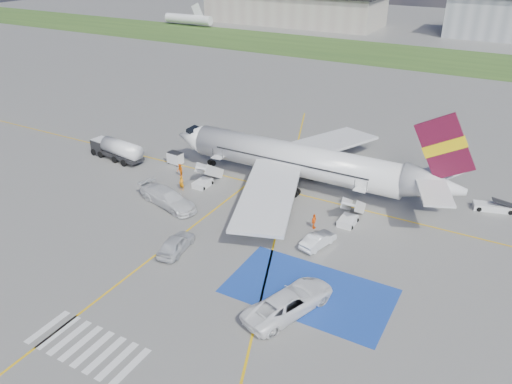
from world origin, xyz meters
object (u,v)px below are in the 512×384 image
(airliner, at_px, (306,162))
(van_white_a, at_px, (289,299))
(car_silver_a, at_px, (176,244))
(van_white_b, at_px, (167,195))
(fuel_tanker, at_px, (117,151))
(belt_loader, at_px, (494,207))
(gpu_cart, at_px, (175,159))
(car_silver_b, at_px, (318,240))

(airliner, relative_size, van_white_a, 5.70)
(car_silver_a, bearing_deg, van_white_b, -55.95)
(fuel_tanker, xyz_separation_m, van_white_a, (33.87, -16.57, -0.01))
(fuel_tanker, relative_size, car_silver_a, 1.76)
(van_white_a, distance_m, van_white_b, 21.96)
(belt_loader, xyz_separation_m, van_white_a, (-12.58, -26.17, 0.87))
(airliner, height_order, belt_loader, airliner)
(gpu_cart, bearing_deg, van_white_b, -51.66)
(belt_loader, xyz_separation_m, car_silver_a, (-25.83, -23.69, 0.50))
(car_silver_b, height_order, van_white_a, van_white_a)
(van_white_b, bearing_deg, belt_loader, -47.67)
(gpu_cart, distance_m, car_silver_b, 26.09)
(car_silver_b, bearing_deg, van_white_b, 16.54)
(belt_loader, bearing_deg, gpu_cart, 174.47)
(airliner, xyz_separation_m, gpu_cart, (-18.00, -1.95, -2.64))
(fuel_tanker, bearing_deg, gpu_cart, 25.83)
(gpu_cart, xyz_separation_m, car_silver_a, (12.83, -16.69, 0.09))
(gpu_cart, xyz_separation_m, belt_loader, (38.66, 7.00, -0.41))
(airliner, xyz_separation_m, van_white_a, (8.09, -21.13, -2.18))
(van_white_b, bearing_deg, airliner, -30.15)
(van_white_a, bearing_deg, fuel_tanker, -6.58)
(airliner, relative_size, belt_loader, 7.68)
(car_silver_b, bearing_deg, airliner, -44.94)
(belt_loader, bearing_deg, airliner, 177.93)
(airliner, distance_m, van_white_a, 22.73)
(van_white_a, bearing_deg, belt_loader, -96.18)
(belt_loader, height_order, car_silver_b, car_silver_b)
(gpu_cart, distance_m, car_silver_a, 21.05)
(fuel_tanker, relative_size, car_silver_b, 2.04)
(fuel_tanker, distance_m, car_silver_b, 32.88)
(gpu_cart, relative_size, car_silver_b, 0.49)
(car_silver_a, distance_m, van_white_a, 13.49)
(airliner, distance_m, van_white_b, 16.61)
(belt_loader, bearing_deg, fuel_tanker, 175.88)
(gpu_cart, height_order, van_white_b, van_white_b)
(gpu_cart, distance_m, van_white_b, 11.53)
(fuel_tanker, distance_m, van_white_b, 15.75)
(belt_loader, distance_m, car_silver_b, 21.59)
(airliner, relative_size, gpu_cart, 17.42)
(car_silver_a, bearing_deg, car_silver_b, -155.95)
(airliner, bearing_deg, car_silver_a, -105.50)
(van_white_b, bearing_deg, car_silver_b, -73.55)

